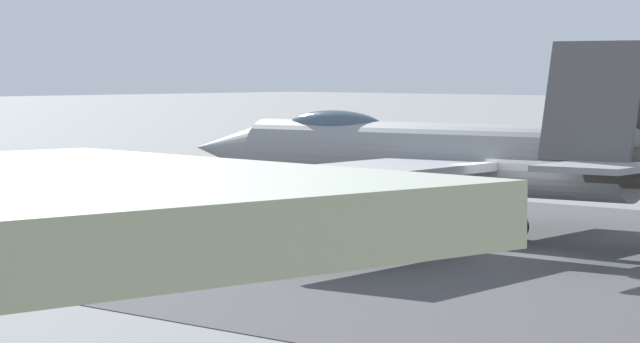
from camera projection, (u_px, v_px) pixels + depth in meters
The scene contains 3 objects.
ground_plane at pixel (515, 255), 38.64m from camera, with size 400.00×400.00×0.00m, color slate.
runway_strip at pixel (515, 255), 38.63m from camera, with size 240.00×26.00×0.02m.
fighter_jet at pixel (431, 155), 41.82m from camera, with size 17.03×15.14×5.67m.
Camera 1 is at (-22.25, 31.71, 4.93)m, focal length 81.77 mm.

